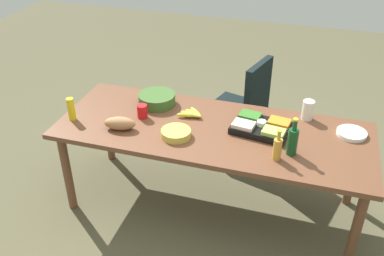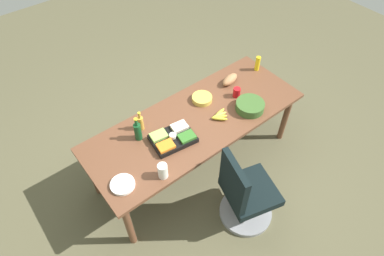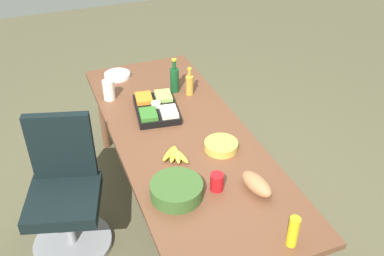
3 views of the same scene
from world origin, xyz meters
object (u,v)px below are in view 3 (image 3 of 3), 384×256
(paper_plate_stack, at_px, (117,75))
(veggie_tray, at_px, (156,108))
(wine_bottle, at_px, (174,79))
(dressing_bottle, at_px, (190,84))
(banana_bunch, at_px, (175,155))
(office_chair, at_px, (66,201))
(mayo_jar, at_px, (109,90))
(chip_bowl, at_px, (221,146))
(salad_bowl, at_px, (177,190))
(bread_loaf, at_px, (257,184))
(red_solo_cup, at_px, (217,182))
(mustard_bottle, at_px, (293,232))
(conference_table, at_px, (183,144))

(paper_plate_stack, bearing_deg, veggie_tray, 12.13)
(veggie_tray, xyz_separation_m, wine_bottle, (-0.25, 0.23, 0.07))
(dressing_bottle, relative_size, banana_bunch, 1.09)
(wine_bottle, bearing_deg, office_chair, -61.19)
(mayo_jar, relative_size, banana_bunch, 0.75)
(chip_bowl, bearing_deg, salad_bowl, -53.53)
(bread_loaf, bearing_deg, veggie_tray, -164.31)
(dressing_bottle, xyz_separation_m, salad_bowl, (1.06, -0.49, -0.04))
(office_chair, xyz_separation_m, bread_loaf, (0.73, 1.06, 0.43))
(wine_bottle, relative_size, mayo_jar, 1.77)
(banana_bunch, bearing_deg, red_solo_cup, 19.62)
(veggie_tray, height_order, bread_loaf, bread_loaf)
(banana_bunch, bearing_deg, salad_bowl, -18.11)
(paper_plate_stack, height_order, banana_bunch, banana_bunch)
(chip_bowl, distance_m, bread_loaf, 0.44)
(veggie_tray, height_order, wine_bottle, wine_bottle)
(salad_bowl, height_order, mustard_bottle, mustard_bottle)
(veggie_tray, xyz_separation_m, mayo_jar, (-0.32, -0.28, 0.04))
(conference_table, xyz_separation_m, bread_loaf, (0.67, 0.21, 0.12))
(office_chair, xyz_separation_m, banana_bunch, (0.26, 0.71, 0.40))
(chip_bowl, height_order, veggie_tray, veggie_tray)
(office_chair, bearing_deg, dressing_bottle, 112.84)
(paper_plate_stack, bearing_deg, office_chair, -33.21)
(mayo_jar, distance_m, banana_bunch, 0.91)
(red_solo_cup, xyz_separation_m, veggie_tray, (-0.93, -0.08, -0.02))
(wine_bottle, bearing_deg, dressing_bottle, 46.34)
(veggie_tray, xyz_separation_m, banana_bunch, (0.57, -0.05, -0.01))
(chip_bowl, height_order, red_solo_cup, red_solo_cup)
(veggie_tray, bearing_deg, bread_loaf, 15.69)
(mayo_jar, distance_m, bread_loaf, 1.46)
(wine_bottle, bearing_deg, bread_loaf, 2.49)
(conference_table, xyz_separation_m, mayo_jar, (-0.67, -0.36, 0.15))
(conference_table, relative_size, red_solo_cup, 21.81)
(dressing_bottle, distance_m, paper_plate_stack, 0.69)
(mayo_jar, bearing_deg, veggie_tray, 41.72)
(red_solo_cup, xyz_separation_m, bread_loaf, (0.09, 0.21, -0.01))
(wine_bottle, distance_m, bread_loaf, 1.28)
(mustard_bottle, relative_size, banana_bunch, 0.87)
(wine_bottle, relative_size, bread_loaf, 1.18)
(paper_plate_stack, bearing_deg, chip_bowl, 17.94)
(salad_bowl, distance_m, mayo_jar, 1.22)
(dressing_bottle, relative_size, mayo_jar, 1.44)
(office_chair, relative_size, banana_bunch, 4.72)
(veggie_tray, bearing_deg, salad_bowl, -10.17)
(mustard_bottle, relative_size, bread_loaf, 0.77)
(paper_plate_stack, height_order, salad_bowl, salad_bowl)
(chip_bowl, bearing_deg, red_solo_cup, -27.94)
(paper_plate_stack, bearing_deg, bread_loaf, 14.32)
(conference_table, distance_m, banana_bunch, 0.27)
(mayo_jar, bearing_deg, wine_bottle, 82.56)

